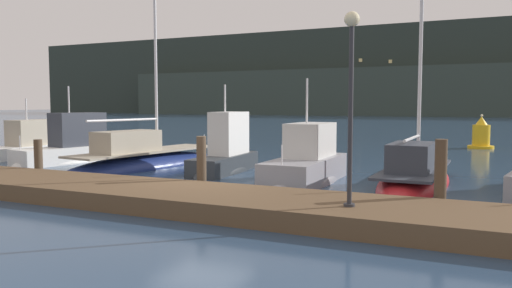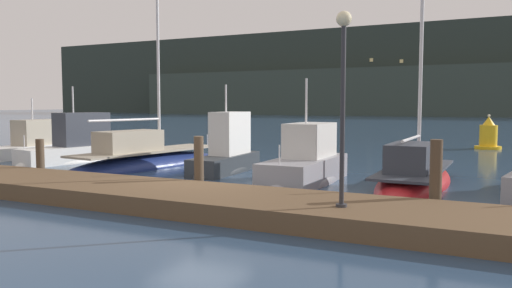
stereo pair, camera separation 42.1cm
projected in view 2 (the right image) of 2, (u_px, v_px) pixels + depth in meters
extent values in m
plane|color=navy|center=(199.00, 194.00, 14.44)|extent=(400.00, 400.00, 0.00)
cube|color=brown|center=(165.00, 196.00, 12.93)|extent=(33.88, 2.80, 0.45)
cylinder|color=#4C3D2D|center=(40.00, 159.00, 17.21)|extent=(0.28, 0.28, 1.41)
cylinder|color=#4C3D2D|center=(199.00, 165.00, 14.36)|extent=(0.28, 0.28, 1.69)
cylinder|color=#4C3D2D|center=(436.00, 178.00, 11.52)|extent=(0.28, 0.28, 1.80)
ellipsoid|color=white|center=(32.00, 157.00, 24.86)|extent=(1.85, 5.98, 1.00)
cube|color=white|center=(32.00, 151.00, 24.84)|extent=(1.70, 5.38, 0.58)
cube|color=#A39984|center=(41.00, 132.00, 25.29)|extent=(1.23, 2.64, 1.26)
cube|color=black|center=(60.00, 127.00, 26.33)|extent=(1.05, 0.27, 0.56)
cylinder|color=silver|center=(32.00, 109.00, 24.78)|extent=(0.07, 0.07, 1.07)
ellipsoid|color=white|center=(73.00, 162.00, 22.49)|extent=(2.62, 5.49, 0.91)
cube|color=white|center=(72.00, 154.00, 22.46)|extent=(2.39, 4.94, 0.73)
cube|color=#333842|center=(82.00, 129.00, 22.79)|extent=(1.54, 2.49, 1.50)
cube|color=black|center=(101.00, 123.00, 23.62)|extent=(1.03, 0.47, 0.67)
cylinder|color=silver|center=(73.00, 100.00, 22.35)|extent=(0.07, 0.07, 1.18)
cylinder|color=silver|center=(24.00, 143.00, 20.65)|extent=(0.04, 0.04, 0.60)
ellipsoid|color=navy|center=(148.00, 167.00, 20.87)|extent=(3.28, 8.60, 1.12)
cube|color=#A39984|center=(148.00, 151.00, 20.81)|extent=(2.75, 7.22, 0.08)
cube|color=#A39984|center=(129.00, 141.00, 19.95)|extent=(1.63, 2.84, 0.85)
cylinder|color=silver|center=(158.00, 18.00, 20.93)|extent=(0.12, 0.12, 11.08)
cylinder|color=silver|center=(126.00, 120.00, 19.78)|extent=(0.61, 3.58, 0.09)
cylinder|color=silver|center=(207.00, 140.00, 23.96)|extent=(0.04, 0.04, 0.50)
ellipsoid|color=#2D3338|center=(225.00, 172.00, 19.16)|extent=(1.56, 4.63, 1.01)
cube|color=#2D3338|center=(225.00, 164.00, 19.13)|extent=(1.43, 4.17, 0.66)
cube|color=silver|center=(230.00, 133.00, 19.46)|extent=(1.00, 2.06, 1.65)
cube|color=black|center=(240.00, 126.00, 20.28)|extent=(0.79, 0.35, 0.73)
cylinder|color=silver|center=(226.00, 98.00, 19.02)|extent=(0.07, 0.07, 1.04)
cylinder|color=silver|center=(201.00, 152.00, 17.32)|extent=(0.04, 0.04, 0.60)
ellipsoid|color=gray|center=(305.00, 183.00, 16.56)|extent=(1.76, 5.03, 1.20)
cube|color=gray|center=(305.00, 171.00, 16.53)|extent=(1.62, 4.53, 0.83)
cube|color=silver|center=(310.00, 140.00, 16.90)|extent=(1.20, 2.21, 1.15)
cube|color=black|center=(320.00, 133.00, 17.79)|extent=(1.05, 0.24, 0.52)
cylinder|color=silver|center=(306.00, 101.00, 16.44)|extent=(0.07, 0.07, 1.49)
cylinder|color=silver|center=(279.00, 155.00, 14.58)|extent=(0.04, 0.04, 0.60)
ellipsoid|color=red|center=(415.00, 185.00, 16.22)|extent=(2.18, 7.16, 1.18)
cube|color=#333842|center=(415.00, 169.00, 16.18)|extent=(1.83, 6.01, 0.08)
cube|color=#333842|center=(411.00, 157.00, 15.38)|extent=(1.27, 2.30, 0.86)
cylinder|color=silver|center=(422.00, 30.00, 16.32)|extent=(0.12, 0.12, 9.08)
cylinder|color=silver|center=(411.00, 138.00, 15.34)|extent=(0.14, 2.83, 0.09)
cylinder|color=silver|center=(430.00, 153.00, 19.06)|extent=(0.04, 0.04, 0.50)
cylinder|color=gold|center=(488.00, 147.00, 29.29)|extent=(1.47, 1.47, 0.16)
cylinder|color=gold|center=(488.00, 136.00, 29.23)|extent=(0.98, 0.98, 1.24)
cone|color=gold|center=(489.00, 121.00, 29.16)|extent=(0.69, 0.69, 0.50)
sphere|color=#F9EAB7|center=(489.00, 116.00, 29.14)|extent=(0.16, 0.16, 0.16)
cylinder|color=#2D2D33|center=(341.00, 205.00, 10.50)|extent=(0.24, 0.24, 0.06)
cylinder|color=#2D2D33|center=(343.00, 116.00, 10.35)|extent=(0.10, 0.10, 3.70)
sphere|color=#F9EAB7|center=(344.00, 19.00, 10.19)|extent=(0.32, 0.32, 0.32)
cube|color=#28332D|center=(465.00, 70.00, 115.70)|extent=(240.00, 16.00, 21.10)
cube|color=#333F39|center=(425.00, 92.00, 110.42)|extent=(144.00, 10.00, 10.88)
cube|color=#F4DB8C|center=(483.00, 108.00, 107.26)|extent=(0.80, 0.10, 0.80)
cube|color=#F4DB8C|center=(226.00, 93.00, 134.83)|extent=(0.80, 0.10, 0.80)
cube|color=#F4DB8C|center=(371.00, 60.00, 117.01)|extent=(0.80, 0.10, 0.80)
cube|color=#F4DB8C|center=(434.00, 93.00, 111.45)|extent=(0.80, 0.10, 0.80)
cube|color=#F4DB8C|center=(424.00, 69.00, 112.02)|extent=(0.80, 0.10, 0.80)
cube|color=#F4DB8C|center=(401.00, 61.00, 114.02)|extent=(0.80, 0.10, 0.80)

